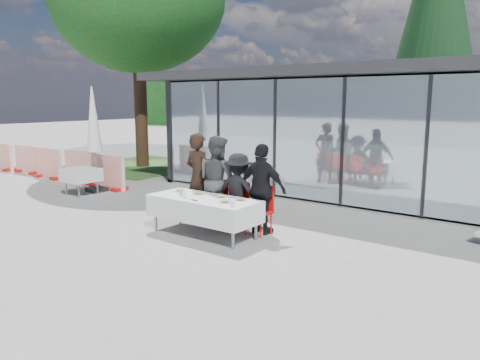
% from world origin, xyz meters
% --- Properties ---
extents(ground, '(90.00, 90.00, 0.00)m').
position_xyz_m(ground, '(0.00, 0.00, 0.00)').
color(ground, gray).
rests_on(ground, ground).
extents(pavilion, '(14.80, 8.80, 3.44)m').
position_xyz_m(pavilion, '(2.00, 8.16, 2.15)').
color(pavilion, gray).
rests_on(pavilion, ground).
extents(treeline, '(62.50, 2.00, 4.40)m').
position_xyz_m(treeline, '(-2.00, 28.00, 2.20)').
color(treeline, '#133D16').
rests_on(treeline, ground).
extents(dining_table, '(2.26, 0.96, 0.75)m').
position_xyz_m(dining_table, '(-0.11, 0.26, 0.54)').
color(dining_table, silver).
rests_on(dining_table, ground).
extents(diner_a, '(0.74, 0.74, 1.93)m').
position_xyz_m(diner_a, '(-0.94, 1.03, 0.96)').
color(diner_a, black).
rests_on(diner_a, ground).
extents(diner_chair_a, '(0.44, 0.44, 0.97)m').
position_xyz_m(diner_chair_a, '(-0.94, 1.01, 0.54)').
color(diner_chair_a, red).
rests_on(diner_chair_a, ground).
extents(diner_b, '(1.13, 1.13, 1.90)m').
position_xyz_m(diner_b, '(-0.40, 1.03, 0.95)').
color(diner_b, '#474747').
rests_on(diner_b, ground).
extents(diner_chair_b, '(0.44, 0.44, 0.97)m').
position_xyz_m(diner_chair_b, '(-0.40, 1.01, 0.54)').
color(diner_chair_b, red).
rests_on(diner_chair_b, ground).
extents(diner_c, '(1.11, 1.11, 1.57)m').
position_xyz_m(diner_c, '(0.15, 1.03, 0.78)').
color(diner_c, black).
rests_on(diner_c, ground).
extents(diner_chair_c, '(0.44, 0.44, 0.97)m').
position_xyz_m(diner_chair_c, '(0.15, 1.01, 0.54)').
color(diner_chair_c, red).
rests_on(diner_chair_c, ground).
extents(diner_d, '(1.10, 1.10, 1.80)m').
position_xyz_m(diner_d, '(0.74, 1.03, 0.90)').
color(diner_d, black).
rests_on(diner_d, ground).
extents(diner_chair_d, '(0.44, 0.44, 0.97)m').
position_xyz_m(diner_chair_d, '(0.74, 1.01, 0.54)').
color(diner_chair_d, red).
rests_on(diner_chair_d, ground).
extents(plate_a, '(0.27, 0.27, 0.07)m').
position_xyz_m(plate_a, '(-0.87, 0.38, 0.78)').
color(plate_a, white).
rests_on(plate_a, dining_table).
extents(plate_b, '(0.27, 0.27, 0.07)m').
position_xyz_m(plate_b, '(-0.37, 0.39, 0.78)').
color(plate_b, white).
rests_on(plate_b, dining_table).
extents(plate_c, '(0.27, 0.27, 0.07)m').
position_xyz_m(plate_c, '(0.18, 0.44, 0.78)').
color(plate_c, white).
rests_on(plate_c, dining_table).
extents(plate_d, '(0.27, 0.27, 0.07)m').
position_xyz_m(plate_d, '(0.64, 0.45, 0.78)').
color(plate_d, white).
rests_on(plate_d, dining_table).
extents(plate_extra, '(0.27, 0.27, 0.07)m').
position_xyz_m(plate_extra, '(0.53, 0.12, 0.78)').
color(plate_extra, white).
rests_on(plate_extra, dining_table).
extents(juice_bottle, '(0.06, 0.06, 0.14)m').
position_xyz_m(juice_bottle, '(-0.59, 0.12, 0.82)').
color(juice_bottle, '#8CBF4F').
rests_on(juice_bottle, dining_table).
extents(drinking_glasses, '(1.27, 0.26, 0.10)m').
position_xyz_m(drinking_glasses, '(0.37, 0.04, 0.80)').
color(drinking_glasses, silver).
rests_on(drinking_glasses, dining_table).
extents(folded_eyeglasses, '(0.14, 0.03, 0.01)m').
position_xyz_m(folded_eyeglasses, '(-0.08, -0.05, 0.76)').
color(folded_eyeglasses, black).
rests_on(folded_eyeglasses, dining_table).
extents(spare_table_left, '(0.86, 0.86, 0.74)m').
position_xyz_m(spare_table_left, '(-5.47, 1.14, 0.55)').
color(spare_table_left, silver).
rests_on(spare_table_left, ground).
extents(market_umbrella, '(0.50, 0.50, 3.00)m').
position_xyz_m(market_umbrella, '(-5.53, 1.67, 1.91)').
color(market_umbrella, black).
rests_on(market_umbrella, ground).
extents(construction_barriers, '(7.80, 0.60, 1.00)m').
position_xyz_m(construction_barriers, '(-8.77, 2.18, 0.44)').
color(construction_barriers, red).
rests_on(construction_barriers, ground).
extents(conifer_tree, '(4.00, 4.00, 10.50)m').
position_xyz_m(conifer_tree, '(0.50, 13.00, 5.99)').
color(conifer_tree, '#382316').
rests_on(conifer_tree, ground).
extents(grass_patch, '(5.00, 5.00, 0.02)m').
position_xyz_m(grass_patch, '(-8.50, 6.00, 0.01)').
color(grass_patch, '#385926').
rests_on(grass_patch, ground).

